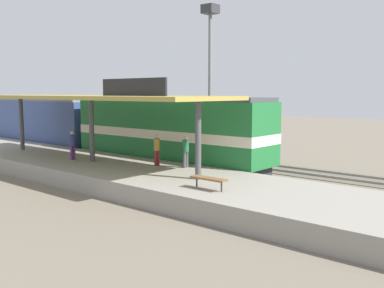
{
  "coord_description": "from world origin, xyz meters",
  "views": [
    {
      "loc": [
        -19.86,
        -20.8,
        4.88
      ],
      "look_at": [
        -1.38,
        -4.85,
        2.0
      ],
      "focal_mm": 41.06,
      "sensor_mm": 36.0,
      "label": 1
    }
  ],
  "objects": [
    {
      "name": "locomotive",
      "position": [
        0.0,
        -1.65,
        2.41
      ],
      "size": [
        2.93,
        14.43,
        4.44
      ],
      "color": "#28282D",
      "rests_on": "track_near"
    },
    {
      "name": "track_near",
      "position": [
        0.0,
        0.0,
        0.03
      ],
      "size": [
        3.2,
        110.0,
        0.16
      ],
      "color": "#5F5649",
      "rests_on": "ground"
    },
    {
      "name": "person_walking",
      "position": [
        -2.66,
        -5.51,
        1.85
      ],
      "size": [
        0.34,
        0.34,
        1.71
      ],
      "color": "#4C4C51",
      "rests_on": "platform"
    },
    {
      "name": "station_canopy",
      "position": [
        -4.6,
        -0.09,
        4.53
      ],
      "size": [
        5.2,
        18.0,
        4.7
      ],
      "color": "#47474C",
      "rests_on": "platform"
    },
    {
      "name": "person_boarding",
      "position": [
        -3.22,
        -3.9,
        1.85
      ],
      "size": [
        0.34,
        0.34,
        1.71
      ],
      "color": "maroon",
      "rests_on": "platform"
    },
    {
      "name": "ground_plane",
      "position": [
        2.0,
        0.0,
        0.0
      ],
      "size": [
        120.0,
        120.0,
        0.0
      ],
      "primitive_type": "plane",
      "color": "#706656"
    },
    {
      "name": "track_far",
      "position": [
        4.6,
        0.0,
        0.03
      ],
      "size": [
        3.2,
        110.0,
        0.16
      ],
      "color": "#5F5649",
      "rests_on": "ground"
    },
    {
      "name": "light_mast",
      "position": [
        7.8,
        1.18,
        8.4
      ],
      "size": [
        1.1,
        1.1,
        11.7
      ],
      "color": "slate",
      "rests_on": "ground"
    },
    {
      "name": "freight_car",
      "position": [
        4.6,
        9.18,
        1.97
      ],
      "size": [
        2.8,
        12.0,
        3.54
      ],
      "color": "#28282D",
      "rests_on": "track_far"
    },
    {
      "name": "passenger_carriage_front",
      "position": [
        0.0,
        16.35,
        2.31
      ],
      "size": [
        2.9,
        20.0,
        4.24
      ],
      "color": "#28282D",
      "rests_on": "track_near"
    },
    {
      "name": "platform_bench",
      "position": [
        -6.0,
        -9.75,
        1.34
      ],
      "size": [
        0.44,
        1.7,
        0.5
      ],
      "color": "#333338",
      "rests_on": "platform"
    },
    {
      "name": "platform",
      "position": [
        -4.6,
        0.0,
        0.45
      ],
      "size": [
        6.0,
        44.0,
        0.9
      ],
      "primitive_type": "cube",
      "color": "gray",
      "rests_on": "ground"
    },
    {
      "name": "person_waiting",
      "position": [
        -4.97,
        1.41,
        1.85
      ],
      "size": [
        0.34,
        0.34,
        1.71
      ],
      "color": "#663375",
      "rests_on": "platform"
    }
  ]
}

